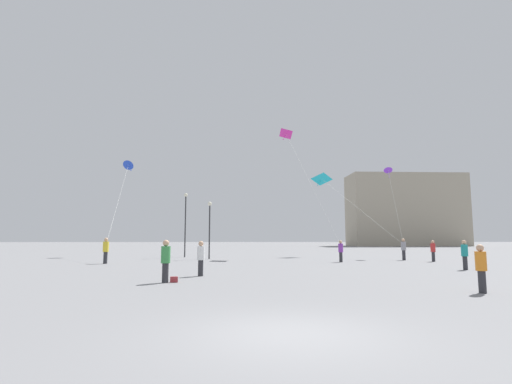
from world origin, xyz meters
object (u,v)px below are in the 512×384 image
Objects in this scene: person_in_orange at (481,266)px; person_in_white at (201,257)px; person_in_yellow at (106,249)px; building_left_hall at (406,210)px; person_in_red at (433,250)px; person_in_grey at (404,248)px; person_in_green at (166,259)px; lamppost_east at (210,220)px; handbag_beside_flyer at (174,280)px; person_in_purple at (341,250)px; kite_magenta_delta at (287,135)px; person_in_teal at (465,254)px; kite_cobalt_diamond at (128,165)px; lamppost_west at (185,215)px; kite_violet_diamond at (388,171)px; kite_cyan_delta at (322,180)px.

person_in_white is at bearing -58.20° from person_in_orange.
building_left_hall is (45.81, 56.78, 6.84)m from person_in_yellow.
person_in_red is 0.93× the size of person_in_grey.
lamppost_east is at bearing -150.88° from person_in_green.
person_in_red is at bearing 37.44° from handbag_beside_flyer.
kite_magenta_delta reaches higher than person_in_purple.
person_in_teal is at bearing -144.09° from person_in_orange.
person_in_red is (18.02, 13.63, -0.07)m from person_in_green.
lamppost_east is (-15.86, 11.82, 2.41)m from person_in_teal.
person_in_green is 0.96× the size of person_in_yellow.
kite_cobalt_diamond reaches higher than handbag_beside_flyer.
person_in_teal is 24.00m from lamppost_west.
person_in_red is 7.36m from person_in_purple.
kite_violet_diamond is 54.07m from building_left_hall.
person_in_teal reaches higher than person_in_white.
person_in_orange is at bearing -17.68° from handbag_beside_flyer.
kite_magenta_delta reaches higher than handbag_beside_flyer.
person_in_white is 14.13m from person_in_purple.
person_in_green reaches higher than person_in_white.
person_in_white is 1.04× the size of person_in_orange.
building_left_hall is at bearing 56.56° from kite_magenta_delta.
person_in_yellow reaches higher than person_in_white.
handbag_beside_flyer is at bearing -82.72° from lamppost_west.
person_in_white is 0.99× the size of person_in_teal.
kite_cyan_delta is 27.11m from handbag_beside_flyer.
kite_violet_diamond is at bearing -4.61° from person_in_red.
kite_cyan_delta reaches higher than person_in_white.
handbag_beside_flyer is (-15.79, -5.85, -0.82)m from person_in_teal.
building_left_hall reaches higher than lamppost_east.
kite_magenta_delta reaches higher than person_in_red.
person_in_white is 5.30× the size of handbag_beside_flyer.
kite_magenta_delta reaches higher than kite_violet_diamond.
person_in_white is (-16.85, -10.87, 0.03)m from person_in_red.
person_in_red is 7.90m from person_in_teal.
person_in_grey is 58.22m from building_left_hall.
person_in_green is at bearing -83.70° from lamppost_west.
kite_magenta_delta is at bearing 40.93° from person_in_red.
kite_cyan_delta is 0.78× the size of kite_magenta_delta.
lamppost_east is 4.18m from lamppost_west.
person_in_white is at bearing -172.95° from person_in_green.
kite_cobalt_diamond is at bearing 177.54° from kite_cyan_delta.
person_in_yellow is at bearing -140.08° from lamppost_east.
kite_magenta_delta is 24.83m from handbag_beside_flyer.
lamppost_west is (-20.34, 7.36, 3.09)m from person_in_red.
kite_magenta_delta is 34.80× the size of handbag_beside_flyer.
kite_violet_diamond is at bearing 168.98° from person_in_green.
person_in_green is at bearing -43.71° from person_in_orange.
person_in_teal is at bearing -93.47° from kite_violet_diamond.
person_in_orange is 27.87m from kite_cyan_delta.
lamppost_west is at bearing 149.07° from person_in_purple.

